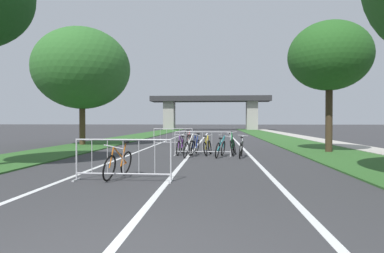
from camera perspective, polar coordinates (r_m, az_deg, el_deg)
The scene contains 22 objects.
grass_verge_left at distance 30.65m, azimuth -10.15°, elevation -1.83°, with size 3.38×64.92×0.05m, color #2D5B26.
grass_verge_right at distance 30.13m, azimuth 14.57°, elevation -1.90°, with size 3.38×64.92×0.05m, color #2D5B26.
sidewalk_path_right at distance 30.67m, azimuth 19.21°, elevation -1.84°, with size 1.65×64.92×0.08m, color #ADA89E.
lane_stripe_center at distance 21.93m, azimuth 1.26°, elevation -2.96°, with size 0.14×37.56×0.01m, color silver.
lane_stripe_right_lane at distance 21.94m, azimuth 8.20°, elevation -2.97°, with size 0.14×37.56×0.01m, color silver.
lane_stripe_left_lane at distance 22.23m, azimuth -5.58°, elevation -2.91°, with size 0.14×37.56×0.01m, color silver.
overpass_bridge at distance 56.80m, azimuth 3.23°, elevation 3.81°, with size 20.75×4.15×5.88m.
tree_left_cypress_far at distance 21.39m, azimuth -18.87°, elevation 9.66°, with size 5.88×5.88×7.27m.
tree_right_pine_far at distance 16.87m, azimuth 23.13°, elevation 11.33°, with size 3.83×3.83×6.20m.
crowd_barrier_nearest at distance 8.23m, azimuth -12.09°, elevation -5.83°, with size 2.46×0.46×1.05m.
crowd_barrier_second at distance 13.90m, azimuth 1.88°, elevation -3.06°, with size 2.48×0.53×1.05m.
crowd_barrier_third at distance 20.08m, azimuth -3.38°, elevation -1.84°, with size 2.46×0.46×1.05m.
bicycle_silver_0 at distance 13.46m, azimuth 8.71°, elevation -3.85°, with size 0.49×1.65×0.91m.
bicycle_orange_1 at distance 8.73m, azimuth -12.86°, elevation -6.44°, with size 0.52×1.70×0.96m.
bicycle_red_2 at distance 20.44m, azimuth -0.48°, elevation -2.27°, with size 0.43×1.68×0.92m.
bicycle_purple_3 at distance 14.48m, azimuth -1.99°, elevation -3.52°, with size 0.49×1.66×0.93m.
bicycle_blue_4 at distance 14.50m, azimuth 0.59°, elevation -3.52°, with size 0.45×1.63×0.95m.
bicycle_white_5 at distance 13.41m, azimuth -0.60°, elevation -3.79°, with size 0.54×1.67×0.98m.
bicycle_yellow_6 at distance 14.26m, azimuth 2.75°, elevation -3.66°, with size 0.42×1.60×0.88m.
bicycle_black_7 at distance 19.50m, azimuth -1.47°, elevation -2.39°, with size 0.54×1.64×0.97m.
bicycle_green_8 at distance 14.34m, azimuth 7.23°, elevation -3.48°, with size 0.46×1.73×1.03m.
bicycle_teal_9 at distance 13.51m, azimuth 5.06°, elevation -3.89°, with size 0.70×1.69×0.91m.
Camera 1 is at (1.22, -3.06, 1.49)m, focal length 30.15 mm.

